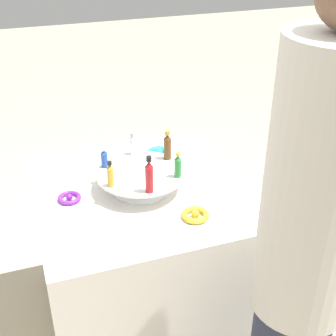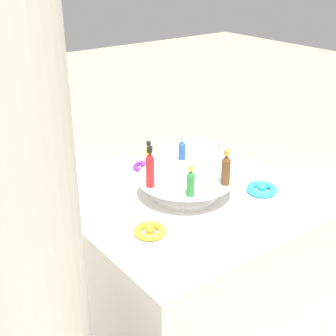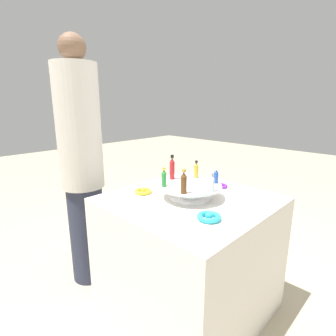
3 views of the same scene
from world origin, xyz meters
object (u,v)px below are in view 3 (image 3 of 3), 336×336
object	(u,v)px
bottle_blue	(216,176)
ribbon_bow_teal	(209,217)
bottle_green	(164,178)
display_stand	(190,190)
person_figure	(82,166)
ribbon_bow_gold	(143,191)
bottle_red	(172,168)
bottle_brown	(184,182)
ribbon_bow_purple	(220,186)
bottle_clear	(212,183)
bottle_gold	(196,170)

from	to	relation	value
bottle_blue	ribbon_bow_teal	bearing A→B (deg)	29.57
bottle_green	display_stand	bearing A→B (deg)	146.43
bottle_blue	person_figure	distance (m)	0.87
ribbon_bow_gold	bottle_blue	bearing A→B (deg)	127.37
bottle_red	person_figure	xyz separation A→B (m)	(0.28, -0.55, -0.03)
bottle_brown	ribbon_bow_purple	bearing A→B (deg)	-172.63
bottle_red	bottle_green	world-z (taller)	bottle_red
bottle_brown	person_figure	bearing A→B (deg)	-79.61
bottle_red	bottle_green	bearing A→B (deg)	26.43
bottle_brown	ribbon_bow_gold	xyz separation A→B (m)	(-0.00, -0.31, -0.12)
bottle_clear	ribbon_bow_purple	xyz separation A→B (m)	(-0.29, -0.13, -0.11)
ribbon_bow_teal	bottle_clear	bearing A→B (deg)	-147.67
display_stand	bottle_blue	xyz separation A→B (m)	(-0.12, 0.08, 0.07)
bottle_brown	ribbon_bow_purple	xyz separation A→B (m)	(-0.41, -0.05, -0.13)
ribbon_bow_teal	bottle_gold	bearing A→B (deg)	-133.09
display_stand	bottle_red	world-z (taller)	bottle_red
bottle_brown	ribbon_bow_gold	bearing A→B (deg)	-90.43
bottle_red	ribbon_bow_gold	xyz separation A→B (m)	(0.14, -0.10, -0.13)
ribbon_bow_purple	ribbon_bow_teal	bearing A→B (deg)	27.50
bottle_blue	ribbon_bow_purple	xyz separation A→B (m)	(-0.16, -0.07, -0.11)
bottle_brown	bottle_gold	xyz separation A→B (m)	(-0.26, -0.13, -0.01)
ribbon_bow_gold	person_figure	bearing A→B (deg)	-72.36
bottle_clear	bottle_green	size ratio (longest dim) A/B	0.95
bottle_clear	ribbon_bow_gold	size ratio (longest dim) A/B	0.99
bottle_brown	bottle_clear	size ratio (longest dim) A/B	1.26
display_stand	bottle_green	bearing A→B (deg)	-33.57
bottle_clear	ribbon_bow_gold	bearing A→B (deg)	-73.09
bottle_green	ribbon_bow_gold	world-z (taller)	bottle_green
person_figure	display_stand	bearing A→B (deg)	0.00
bottle_clear	person_figure	bearing A→B (deg)	-72.70
ribbon_bow_teal	bottle_red	bearing A→B (deg)	-112.63
bottle_blue	bottle_red	distance (m)	0.26
person_figure	ribbon_bow_purple	bearing A→B (deg)	16.64
bottle_brown	bottle_gold	distance (m)	0.29
bottle_green	ribbon_bow_teal	world-z (taller)	bottle_green
bottle_blue	ribbon_bow_gold	distance (m)	0.43
display_stand	bottle_blue	distance (m)	0.16
ribbon_bow_gold	ribbon_bow_teal	size ratio (longest dim) A/B	0.90
bottle_clear	ribbon_bow_purple	world-z (taller)	bottle_clear
bottle_red	bottle_green	distance (m)	0.15
person_figure	ribbon_bow_teal	bearing A→B (deg)	-13.96
bottle_gold	person_figure	distance (m)	0.74
bottle_clear	bottle_green	xyz separation A→B (m)	(0.11, -0.23, 0.00)
bottle_clear	person_figure	size ratio (longest dim) A/B	0.06
ribbon_bow_purple	display_stand	bearing A→B (deg)	-2.50
display_stand	bottle_blue	size ratio (longest dim) A/B	4.04
ribbon_bow_gold	bottle_red	bearing A→B (deg)	143.71
bottle_brown	ribbon_bow_teal	bearing A→B (deg)	83.71
bottle_clear	ribbon_bow_gold	distance (m)	0.43
ribbon_bow_purple	ribbon_bow_teal	world-z (taller)	ribbon_bow_teal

